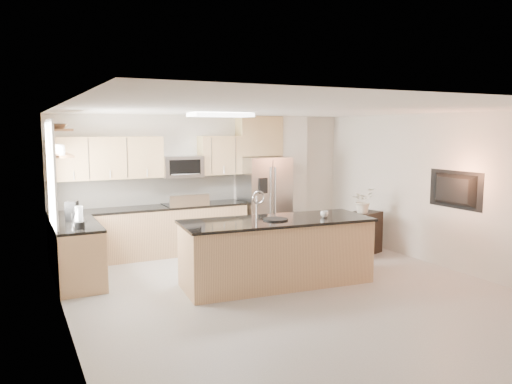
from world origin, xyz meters
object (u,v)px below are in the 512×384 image
credenza (359,234)px  cup (324,214)px  microwave (182,167)px  kettle (78,215)px  range (185,228)px  blender (79,219)px  island (277,252)px  flower_vase (363,194)px  coffee_maker (72,212)px  refrigerator (264,201)px  platter (275,219)px  bowl (57,125)px  television (452,190)px

credenza → cup: bearing=-163.8°
microwave → kettle: microwave is taller
range → blender: blender is taller
island → cup: size_ratio=24.28×
flower_vase → blender: bearing=179.2°
microwave → credenza: size_ratio=0.77×
coffee_maker → range: bearing=22.1°
island → flower_vase: 2.53m
refrigerator → blender: (-3.73, -1.49, 0.17)m
island → cup: island is taller
platter → kettle: size_ratio=1.46×
credenza → bowl: bearing=153.3°
range → island: 2.55m
flower_vase → range: bearing=151.1°
credenza → platter: 2.53m
microwave → kettle: 2.41m
blender → credenza: bearing=-0.8°
credenza → bowl: (-5.10, 0.73, 2.00)m
blender → platter: bearing=-20.3°
microwave → blender: microwave is taller
bowl → credenza: bearing=-8.2°
coffee_maker → microwave: bearing=25.0°
range → refrigerator: size_ratio=0.64×
kettle → coffee_maker: 0.20m
range → island: bearing=-76.0°
kettle → platter: bearing=-29.7°
island → kettle: island is taller
range → credenza: range is taller
range → cup: (1.36, -2.63, 0.57)m
blender → television: bearing=-15.8°
bowl → television: 6.27m
refrigerator → blender: refrigerator is taller
bowl → coffee_maker: bearing=7.4°
range → coffee_maker: 2.34m
cup → flower_vase: 1.86m
range → kettle: kettle is taller
platter → blender: bearing=159.7°
refrigerator → island: size_ratio=0.60×
platter → coffee_maker: (-2.67, 1.66, 0.07)m
coffee_maker → flower_vase: size_ratio=0.45×
credenza → platter: bearing=-176.7°
island → kettle: (-2.64, 1.44, 0.54)m
cup → bowl: bearing=154.0°
platter → flower_vase: size_ratio=0.54×
microwave → platter: microwave is taller
refrigerator → television: bearing=-59.0°
credenza → blender: 4.97m
range → cup: bearing=-62.6°
range → kettle: bearing=-153.0°
kettle → island: bearing=-28.6°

